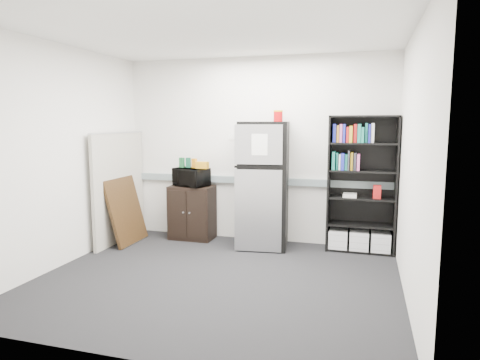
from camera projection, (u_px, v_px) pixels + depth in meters
The scene contains 18 objects.
floor at pixel (217, 279), 4.84m from camera, with size 4.00×4.00×0.00m, color black.
wall_back at pixel (256, 150), 6.32m from camera, with size 4.00×0.02×2.70m, color silver.
wall_right at pixel (413, 166), 4.10m from camera, with size 0.02×3.50×2.70m, color silver.
wall_left at pixel (62, 156), 5.22m from camera, with size 0.02×3.50×2.70m, color silver.
ceiling at pixel (215, 32), 4.48m from camera, with size 4.00×3.50×0.02m, color white.
electrical_raceway at pixel (255, 180), 6.36m from camera, with size 3.92×0.05×0.10m, color gray.
wall_note at pixel (233, 136), 6.39m from camera, with size 0.14×0.00×0.10m, color white.
bookshelf at pixel (362, 185), 5.78m from camera, with size 0.90×0.34×1.85m.
cubicle_partition at pixel (119, 187), 6.29m from camera, with size 0.06×1.30×1.62m.
cabinet at pixel (192, 212), 6.47m from camera, with size 0.65×0.44×0.81m.
microwave at pixel (191, 177), 6.38m from camera, with size 0.49×0.33×0.27m, color black.
snack_box_a at pixel (182, 163), 6.43m from camera, with size 0.07×0.05×0.15m, color #18552C.
snack_box_b at pixel (188, 163), 6.40m from camera, with size 0.07×0.05×0.15m, color #0D3D29.
snack_box_c at pixel (194, 163), 6.38m from camera, with size 0.07×0.05×0.14m, color orange.
snack_bag at pixel (202, 165), 6.29m from camera, with size 0.18×0.10×0.10m, color #C68513.
refrigerator at pixel (264, 185), 6.02m from camera, with size 0.74×0.77×1.77m.
coffee_can at pixel (278, 115), 5.96m from camera, with size 0.13×0.13×0.18m.
framed_poster at pixel (126, 210), 6.24m from camera, with size 0.29×0.76×0.96m.
Camera 1 is at (1.56, -4.38, 1.77)m, focal length 32.00 mm.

